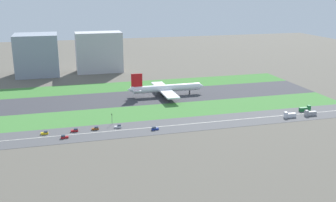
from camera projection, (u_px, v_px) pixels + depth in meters
The scene contains 20 objects.
ground_plane at pixel (149, 97), 324.12m from camera, with size 800.00×800.00×0.00m, color #5B564C.
runway at pixel (149, 97), 324.11m from camera, with size 280.00×46.00×0.10m, color #38383D.
grass_median_north at pixel (139, 85), 362.16m from camera, with size 280.00×36.00×0.10m, color #3D7A33.
grass_median_south at pixel (162, 111), 286.06m from camera, with size 280.00×36.00×0.10m, color #427F38.
highway at pixel (174, 125), 256.36m from camera, with size 280.00×28.00×0.10m, color #4C4C4F.
highway_centerline at pixel (174, 125), 256.34m from camera, with size 266.00×0.50×0.01m, color silver.
airliner at pixel (165, 88), 325.86m from camera, with size 65.00×56.00×19.70m.
truck_1 at pixel (310, 113), 275.96m from camera, with size 8.40×2.50×4.00m.
car_2 at pixel (64, 137), 234.01m from camera, with size 4.40×1.80×2.00m.
car_5 at pixel (155, 129), 247.95m from camera, with size 4.40×1.80×2.00m.
truck_2 at pixel (290, 115), 271.87m from camera, with size 8.40×2.50×4.00m.
car_0 at pixel (75, 130), 244.96m from camera, with size 4.40×1.80×2.00m.
truck_0 at pixel (305, 109), 285.93m from camera, with size 8.40×2.50×4.00m.
car_1 at pixel (118, 126), 251.80m from camera, with size 4.40×1.80×2.00m.
car_4 at pixel (96, 128), 248.17m from camera, with size 4.40×1.80×2.00m.
car_3 at pixel (45, 133), 240.45m from camera, with size 4.40×1.80×2.00m.
traffic_light at pixel (112, 118), 257.58m from camera, with size 0.36×0.50×7.20m.
terminal_building at pixel (37, 55), 401.40m from camera, with size 41.91×38.83×41.48m, color gray.
hangar_building at pixel (99, 52), 417.22m from camera, with size 47.25×24.74×41.66m, color #B2B2B7.
fuel_tank_west at pixel (98, 58), 463.43m from camera, with size 17.13×17.13×13.43m, color silver.
Camera 1 is at (-67.77, -305.80, 84.85)m, focal length 42.58 mm.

